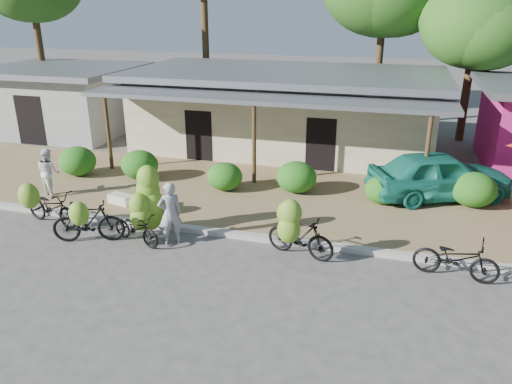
{
  "coord_description": "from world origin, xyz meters",
  "views": [
    {
      "loc": [
        4.52,
        -9.7,
        6.06
      ],
      "look_at": [
        1.09,
        2.47,
        1.2
      ],
      "focal_mm": 35.0,
      "sensor_mm": 36.0,
      "label": 1
    }
  ],
  "objects_px": {
    "bike_far_left": "(49,206)",
    "bystander": "(49,172)",
    "sack_near": "(149,203)",
    "vendor": "(170,213)",
    "tree_near_right": "(471,22)",
    "teal_van": "(440,175)",
    "sack_far": "(121,199)",
    "bike_far_right": "(456,258)",
    "bike_center": "(144,210)",
    "bike_left": "(87,221)",
    "bike_right": "(298,232)"
  },
  "relations": [
    {
      "from": "vendor",
      "to": "bystander",
      "type": "height_order",
      "value": "vendor"
    },
    {
      "from": "tree_near_right",
      "to": "bystander",
      "type": "bearing_deg",
      "value": -139.53
    },
    {
      "from": "bike_far_right",
      "to": "sack_far",
      "type": "height_order",
      "value": "bike_far_right"
    },
    {
      "from": "bike_left",
      "to": "bystander",
      "type": "height_order",
      "value": "bystander"
    },
    {
      "from": "vendor",
      "to": "bike_far_right",
      "type": "bearing_deg",
      "value": 143.29
    },
    {
      "from": "bike_far_left",
      "to": "vendor",
      "type": "xyz_separation_m",
      "value": [
        3.83,
        -0.12,
        0.27
      ]
    },
    {
      "from": "bike_far_left",
      "to": "sack_far",
      "type": "xyz_separation_m",
      "value": [
        1.22,
        1.77,
        -0.34
      ]
    },
    {
      "from": "sack_far",
      "to": "bystander",
      "type": "distance_m",
      "value": 2.67
    },
    {
      "from": "sack_near",
      "to": "bystander",
      "type": "bearing_deg",
      "value": 177.34
    },
    {
      "from": "bike_right",
      "to": "bike_left",
      "type": "bearing_deg",
      "value": 111.49
    },
    {
      "from": "sack_near",
      "to": "vendor",
      "type": "height_order",
      "value": "vendor"
    },
    {
      "from": "bystander",
      "to": "bike_far_left",
      "type": "bearing_deg",
      "value": 150.53
    },
    {
      "from": "bike_left",
      "to": "bike_right",
      "type": "bearing_deg",
      "value": -102.29
    },
    {
      "from": "bike_far_left",
      "to": "bystander",
      "type": "relative_size",
      "value": 1.35
    },
    {
      "from": "bystander",
      "to": "tree_near_right",
      "type": "bearing_deg",
      "value": -115.13
    },
    {
      "from": "vendor",
      "to": "teal_van",
      "type": "relative_size",
      "value": 0.38
    },
    {
      "from": "bike_center",
      "to": "bike_far_right",
      "type": "bearing_deg",
      "value": -70.06
    },
    {
      "from": "bike_center",
      "to": "sack_near",
      "type": "height_order",
      "value": "bike_center"
    },
    {
      "from": "tree_near_right",
      "to": "teal_van",
      "type": "height_order",
      "value": "tree_near_right"
    },
    {
      "from": "bike_left",
      "to": "teal_van",
      "type": "relative_size",
      "value": 0.44
    },
    {
      "from": "sack_far",
      "to": "bystander",
      "type": "bearing_deg",
      "value": 177.89
    },
    {
      "from": "tree_near_right",
      "to": "vendor",
      "type": "height_order",
      "value": "tree_near_right"
    },
    {
      "from": "teal_van",
      "to": "sack_near",
      "type": "bearing_deg",
      "value": 86.52
    },
    {
      "from": "bike_far_right",
      "to": "sack_far",
      "type": "distance_m",
      "value": 9.86
    },
    {
      "from": "bike_center",
      "to": "vendor",
      "type": "distance_m",
      "value": 0.8
    },
    {
      "from": "bike_far_left",
      "to": "bike_center",
      "type": "height_order",
      "value": "bike_center"
    },
    {
      "from": "bike_center",
      "to": "bike_right",
      "type": "distance_m",
      "value": 4.18
    },
    {
      "from": "bike_far_right",
      "to": "bike_center",
      "type": "bearing_deg",
      "value": 98.78
    },
    {
      "from": "bike_left",
      "to": "bike_center",
      "type": "height_order",
      "value": "bike_center"
    },
    {
      "from": "bike_center",
      "to": "bike_right",
      "type": "xyz_separation_m",
      "value": [
        4.18,
        -0.0,
        -0.1
      ]
    },
    {
      "from": "bike_center",
      "to": "sack_far",
      "type": "distance_m",
      "value": 2.63
    },
    {
      "from": "vendor",
      "to": "bike_far_left",
      "type": "bearing_deg",
      "value": -39.7
    },
    {
      "from": "bike_left",
      "to": "sack_far",
      "type": "xyz_separation_m",
      "value": [
        -0.47,
        2.45,
        -0.37
      ]
    },
    {
      "from": "bike_left",
      "to": "sack_near",
      "type": "relative_size",
      "value": 2.34
    },
    {
      "from": "bystander",
      "to": "bike_left",
      "type": "bearing_deg",
      "value": 164.61
    },
    {
      "from": "bike_far_right",
      "to": "tree_near_right",
      "type": "bearing_deg",
      "value": 3.37
    },
    {
      "from": "teal_van",
      "to": "vendor",
      "type": "bearing_deg",
      "value": 101.73
    },
    {
      "from": "tree_near_right",
      "to": "bystander",
      "type": "relative_size",
      "value": 4.5
    },
    {
      "from": "bike_center",
      "to": "tree_near_right",
      "type": "bearing_deg",
      "value": -14.69
    },
    {
      "from": "bystander",
      "to": "teal_van",
      "type": "relative_size",
      "value": 0.34
    },
    {
      "from": "bystander",
      "to": "bike_center",
      "type": "bearing_deg",
      "value": -179.14
    },
    {
      "from": "sack_far",
      "to": "bike_center",
      "type": "bearing_deg",
      "value": -45.19
    },
    {
      "from": "sack_far",
      "to": "bystander",
      "type": "xyz_separation_m",
      "value": [
        -2.59,
        0.1,
        0.63
      ]
    },
    {
      "from": "bystander",
      "to": "sack_far",
      "type": "bearing_deg",
      "value": -157.71
    },
    {
      "from": "tree_near_right",
      "to": "bystander",
      "type": "xyz_separation_m",
      "value": [
        -13.4,
        -11.43,
        -4.3
      ]
    },
    {
      "from": "vendor",
      "to": "teal_van",
      "type": "distance_m",
      "value": 8.62
    },
    {
      "from": "bike_left",
      "to": "bike_right",
      "type": "relative_size",
      "value": 1.05
    },
    {
      "from": "bike_right",
      "to": "bystander",
      "type": "relative_size",
      "value": 1.22
    },
    {
      "from": "bystander",
      "to": "vendor",
      "type": "bearing_deg",
      "value": -176.5
    },
    {
      "from": "tree_near_right",
      "to": "bike_center",
      "type": "distance_m",
      "value": 16.67
    }
  ]
}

